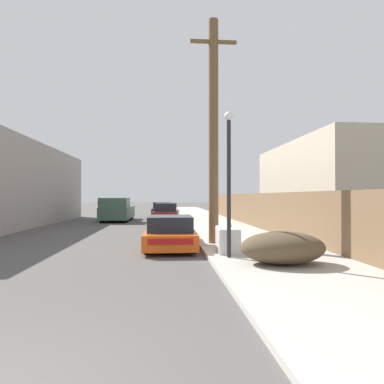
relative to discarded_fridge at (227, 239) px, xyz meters
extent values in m
cube|color=#ADA89E|center=(1.34, 15.36, -0.45)|extent=(4.20, 63.00, 0.12)
cube|color=silver|center=(0.00, 0.00, -0.01)|extent=(0.78, 1.60, 0.74)
cube|color=white|center=(0.00, 0.00, 0.37)|extent=(0.75, 1.54, 0.03)
cube|color=#333335|center=(0.22, 0.47, 0.40)|extent=(0.04, 0.20, 0.02)
cube|color=gray|center=(0.02, 0.25, 0.39)|extent=(0.68, 0.12, 0.01)
cube|color=gray|center=(-0.02, -0.23, 0.39)|extent=(0.68, 0.12, 0.01)
cube|color=#E05114|center=(-1.84, 1.66, -0.10)|extent=(1.85, 4.13, 0.53)
cube|color=black|center=(-1.85, 1.29, 0.43)|extent=(1.57, 1.99, 0.53)
cube|color=#B21414|center=(-1.86, -0.42, -0.01)|extent=(1.41, 0.04, 0.19)
cylinder|color=black|center=(-2.61, 2.94, -0.19)|extent=(0.21, 0.64, 0.63)
cylinder|color=black|center=(-1.05, 2.92, -0.19)|extent=(0.21, 0.64, 0.63)
cylinder|color=black|center=(-2.64, 0.39, -0.19)|extent=(0.21, 0.64, 0.63)
cylinder|color=black|center=(-1.07, 0.37, -0.19)|extent=(0.21, 0.64, 0.63)
cube|color=#5B1E19|center=(-1.90, 13.70, 0.00)|extent=(2.04, 4.54, 0.73)
cube|color=black|center=(-1.91, 13.53, 0.64)|extent=(1.66, 2.58, 0.57)
cube|color=#B21414|center=(-2.05, 11.48, 0.12)|extent=(1.35, 0.12, 0.25)
cylinder|color=black|center=(-2.55, 15.12, -0.20)|extent=(0.24, 0.63, 0.62)
cylinder|color=black|center=(-1.06, 15.02, -0.20)|extent=(0.24, 0.63, 0.62)
cylinder|color=black|center=(-2.74, 12.38, -0.20)|extent=(0.24, 0.63, 0.62)
cylinder|color=black|center=(-1.24, 12.28, -0.20)|extent=(0.24, 0.63, 0.62)
cube|color=black|center=(-2.23, 19.95, -0.01)|extent=(1.88, 4.44, 0.70)
cube|color=black|center=(-2.23, 19.78, 0.61)|extent=(1.58, 2.50, 0.55)
cube|color=#B21414|center=(-2.29, 17.74, 0.11)|extent=(1.36, 0.07, 0.25)
cylinder|color=black|center=(-2.94, 21.34, -0.19)|extent=(0.22, 0.64, 0.63)
cylinder|color=black|center=(-1.43, 21.29, -0.19)|extent=(0.22, 0.64, 0.63)
cylinder|color=black|center=(-3.02, 18.62, -0.19)|extent=(0.22, 0.64, 0.63)
cylinder|color=black|center=(-1.52, 18.57, -0.19)|extent=(0.22, 0.64, 0.63)
cube|color=#385647|center=(-5.69, 16.19, 0.14)|extent=(2.16, 5.63, 0.90)
cube|color=#385647|center=(-5.72, 14.65, 0.94)|extent=(1.99, 2.55, 0.70)
cube|color=black|center=(-5.72, 14.65, 0.96)|extent=(2.03, 2.50, 0.39)
cylinder|color=black|center=(-4.84, 14.44, -0.11)|extent=(0.27, 0.79, 0.78)
cylinder|color=black|center=(-6.60, 14.47, -0.11)|extent=(0.27, 0.79, 0.78)
cylinder|color=black|center=(-4.79, 17.92, -0.11)|extent=(0.27, 0.79, 0.78)
cylinder|color=black|center=(-6.55, 17.94, -0.11)|extent=(0.27, 0.79, 0.78)
cylinder|color=brown|center=(-0.17, 2.00, 3.93)|extent=(0.37, 0.37, 8.64)
cube|color=brown|center=(-0.17, 2.00, 7.39)|extent=(1.80, 0.12, 0.12)
cylinder|color=#232326|center=(-0.16, -1.12, 1.63)|extent=(0.12, 0.12, 4.02)
sphere|color=white|center=(-0.16, -1.12, 3.77)|extent=(0.26, 0.26, 0.26)
ellipsoid|color=brown|center=(1.07, -2.21, 0.04)|extent=(2.26, 1.57, 0.86)
cube|color=brown|center=(3.29, 10.06, 0.60)|extent=(0.08, 33.45, 1.96)
cube|color=beige|center=(8.70, 10.10, 2.15)|extent=(6.00, 12.35, 5.31)
camera|label=1|loc=(-2.06, -11.04, 1.40)|focal=32.00mm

